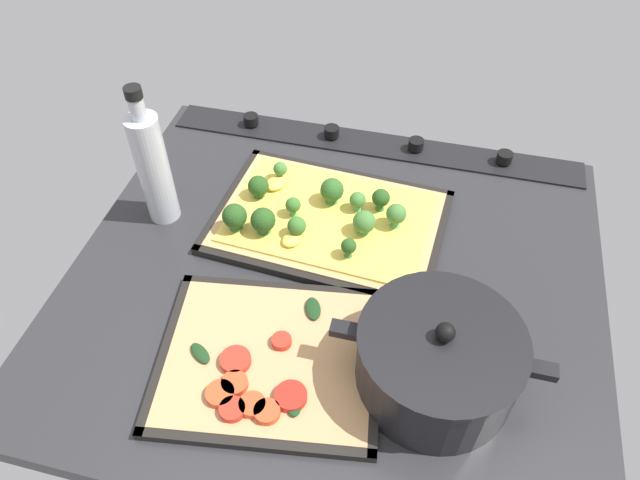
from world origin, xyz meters
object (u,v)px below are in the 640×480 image
at_px(baking_tray_back, 270,360).
at_px(cooking_pot, 438,360).
at_px(oil_bottle, 153,167).
at_px(broccoli_pizza, 322,216).
at_px(veggie_pizza_back, 267,361).
at_px(baking_tray_front, 329,223).

relative_size(baking_tray_back, cooking_pot, 1.19).
bearing_deg(cooking_pot, oil_bottle, -23.71).
distance_m(broccoli_pizza, cooking_pot, 0.32).
bearing_deg(baking_tray_back, oil_bottle, -42.14).
relative_size(broccoli_pizza, veggie_pizza_back, 1.20).
height_order(baking_tray_back, oil_bottle, oil_bottle).
distance_m(baking_tray_front, oil_bottle, 0.29).
bearing_deg(oil_bottle, broccoli_pizza, -171.64).
bearing_deg(baking_tray_front, cooking_pot, 128.64).
relative_size(baking_tray_front, oil_bottle, 1.58).
distance_m(baking_tray_front, cooking_pot, 0.32).
height_order(baking_tray_back, veggie_pizza_back, veggie_pizza_back).
relative_size(baking_tray_back, oil_bottle, 1.34).
relative_size(baking_tray_back, veggie_pizza_back, 1.09).
bearing_deg(baking_tray_back, veggie_pizza_back, 82.79).
height_order(baking_tray_front, broccoli_pizza, broccoli_pizza).
bearing_deg(veggie_pizza_back, broccoli_pizza, -91.96).
bearing_deg(cooking_pot, veggie_pizza_back, 7.95).
xyz_separation_m(baking_tray_front, cooking_pot, (-0.20, 0.24, 0.05)).
height_order(broccoli_pizza, baking_tray_back, broccoli_pizza).
bearing_deg(cooking_pot, baking_tray_front, -51.36).
distance_m(veggie_pizza_back, oil_bottle, 0.35).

